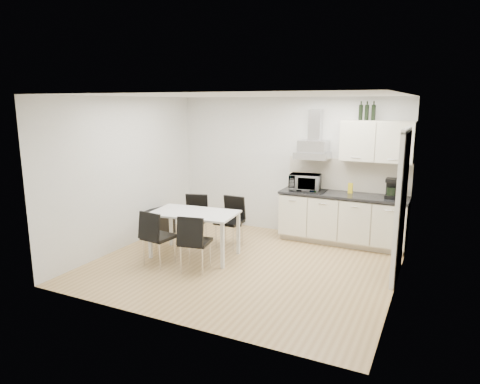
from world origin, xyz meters
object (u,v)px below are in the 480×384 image
Objects in this scene: chair_far_right at (229,222)px; floor_speaker at (238,220)px; kitchenette at (345,198)px; chair_far_left at (194,220)px; guitar_amp at (159,222)px; dining_table at (194,217)px; chair_near_right at (195,243)px; chair_near_left at (159,238)px.

chair_far_right is 3.39× the size of floor_speaker.
kitchenette reaches higher than floor_speaker.
guitar_amp is at bearing -26.29° from chair_far_left.
chair_near_right is (0.34, -0.53, -0.23)m from dining_table.
dining_table is at bearing -140.11° from kitchenette.
floor_speaker is (-0.44, 1.22, -0.31)m from chair_far_right.
chair_near_left is at bearing -135.86° from kitchenette.
chair_far_left and chair_far_right have the same top height.
chair_near_right is at bearing 93.95° from chair_far_right.
kitchenette is 2.86× the size of chair_near_right.
dining_table reaches higher than guitar_amp.
kitchenette is 2.86× the size of chair_near_left.
kitchenette is at bearing 51.16° from chair_near_left.
chair_near_left is at bearing -114.89° from floor_speaker.
floor_speaker is at bearing 93.32° from chair_near_left.
floor_speaker is (-0.14, 1.89, -0.54)m from dining_table.
chair_near_right is at bearing 105.59° from chair_far_left.
guitar_amp is at bearing 145.96° from dining_table.
chair_far_left is at bearing 98.24° from chair_near_left.
dining_table is 0.76m from chair_far_right.
chair_far_right and chair_near_left have the same top height.
dining_table is 0.67m from chair_near_right.
guitar_amp is at bearing 132.23° from chair_near_right.
chair_near_right is (0.66, -1.04, 0.00)m from chair_far_left.
dining_table is 0.65m from chair_far_left.
chair_near_right is 3.39× the size of floor_speaker.
chair_near_right is 2.49m from floor_speaker.
chair_near_left is (-2.37, -2.30, -0.39)m from kitchenette.
chair_far_left is 1.33× the size of guitar_amp.
chair_far_left is 1.00× the size of chair_near_left.
guitar_amp is (-0.92, 1.23, -0.18)m from chair_near_left.
dining_table is at bearing 67.99° from chair_far_right.
kitchenette is at bearing 32.48° from guitar_amp.
chair_near_left is (0.02, -1.08, 0.00)m from chair_far_left.
dining_table is (-2.07, -1.73, -0.16)m from kitchenette.
chair_far_left is at bearing 112.11° from chair_near_right.
kitchenette is 2.86× the size of chair_far_right.
kitchenette is 2.87m from chair_near_right.
kitchenette is 9.72× the size of floor_speaker.
floor_speaker is (1.08, 1.23, -0.13)m from guitar_amp.
kitchenette is at bearing -147.31° from chair_far_right.
kitchenette reaches higher than guitar_amp.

